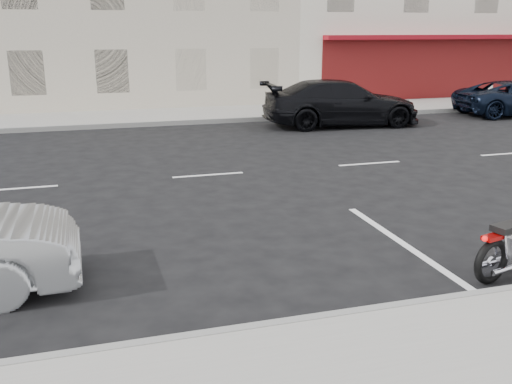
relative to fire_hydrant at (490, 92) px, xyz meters
The scene contains 6 objects.
ground 14.71m from the fire_hydrant, 144.69° to the right, with size 120.00×120.00×0.00m, color black.
sidewalk_far 17.01m from the fire_hydrant, behind, with size 80.00×3.40×0.15m, color gray.
curb_near 23.01m from the fire_hydrant, 137.64° to the right, with size 80.00×0.12×0.16m, color gray.
curb_far 17.07m from the fire_hydrant, behind, with size 80.00×0.12×0.16m, color gray.
fire_hydrant is the anchor object (origin of this frame).
car_far 8.89m from the fire_hydrant, 159.49° to the right, with size 2.14×5.26×1.53m, color black.
Camera 1 is at (-4.45, -12.17, 3.17)m, focal length 40.00 mm.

